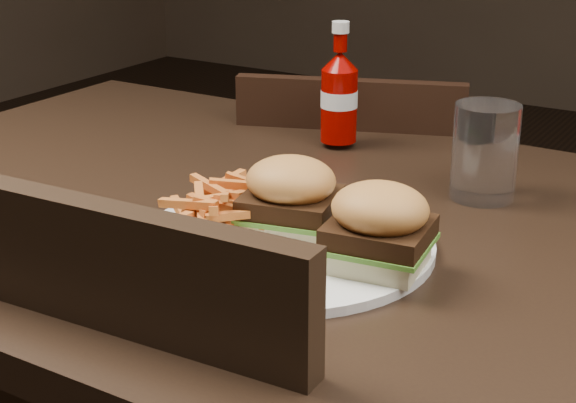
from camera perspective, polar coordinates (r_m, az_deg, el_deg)
The scene contains 8 objects.
dining_table at distance 1.06m, azimuth -1.59°, elevation -1.23°, with size 1.20×0.80×0.04m, color black.
chair_far at distance 1.64m, azimuth 4.43°, elevation -4.46°, with size 0.37×0.37×0.04m, color black.
plate at distance 0.94m, azimuth -0.32°, elevation -2.76°, with size 0.32×0.32×0.01m, color white.
sandwich_half_a at distance 0.94m, azimuth 0.18°, elevation -1.52°, with size 0.09×0.08×0.02m, color beige.
sandwich_half_b at distance 0.87m, azimuth 5.85°, elevation -3.55°, with size 0.09×0.08×0.02m, color #F3E8B7.
fries_pile at distance 0.96m, azimuth -3.82°, elevation -0.46°, with size 0.12×0.12×0.05m, color orange, non-canonical shape.
ketchup_bottle at distance 1.26m, azimuth 3.32°, elevation 6.20°, with size 0.05×0.05×0.10m, color #830200.
tumbler at distance 1.09m, azimuth 12.60°, elevation 2.99°, with size 0.08×0.08×0.12m, color white.
Camera 1 is at (0.54, -0.82, 1.13)m, focal length 55.00 mm.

